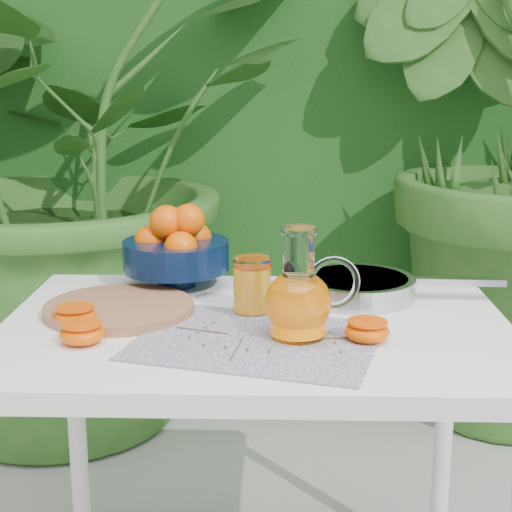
{
  "coord_description": "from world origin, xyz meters",
  "views": [
    {
      "loc": [
        -0.05,
        -1.49,
        1.24
      ],
      "look_at": [
        -0.09,
        -0.0,
        0.88
      ],
      "focal_mm": 55.0,
      "sensor_mm": 36.0,
      "label": 1
    }
  ],
  "objects_px": {
    "white_table": "(256,361)",
    "fruit_bowl": "(176,248)",
    "cutting_board": "(119,309)",
    "saute_pan": "(358,286)",
    "juice_pitcher": "(299,300)"
  },
  "relations": [
    {
      "from": "cutting_board",
      "to": "saute_pan",
      "type": "distance_m",
      "value": 0.51
    },
    {
      "from": "white_table",
      "to": "juice_pitcher",
      "type": "distance_m",
      "value": 0.2
    },
    {
      "from": "fruit_bowl",
      "to": "saute_pan",
      "type": "height_order",
      "value": "fruit_bowl"
    },
    {
      "from": "fruit_bowl",
      "to": "saute_pan",
      "type": "xyz_separation_m",
      "value": [
        0.41,
        -0.09,
        -0.06
      ]
    },
    {
      "from": "white_table",
      "to": "cutting_board",
      "type": "distance_m",
      "value": 0.3
    },
    {
      "from": "cutting_board",
      "to": "saute_pan",
      "type": "bearing_deg",
      "value": 13.87
    },
    {
      "from": "white_table",
      "to": "fruit_bowl",
      "type": "relative_size",
      "value": 3.29
    },
    {
      "from": "fruit_bowl",
      "to": "cutting_board",
      "type": "bearing_deg",
      "value": -113.31
    },
    {
      "from": "juice_pitcher",
      "to": "saute_pan",
      "type": "relative_size",
      "value": 0.46
    },
    {
      "from": "juice_pitcher",
      "to": "saute_pan",
      "type": "bearing_deg",
      "value": 63.04
    },
    {
      "from": "juice_pitcher",
      "to": "white_table",
      "type": "bearing_deg",
      "value": 132.5
    },
    {
      "from": "white_table",
      "to": "fruit_bowl",
      "type": "bearing_deg",
      "value": 125.7
    },
    {
      "from": "white_table",
      "to": "cutting_board",
      "type": "height_order",
      "value": "cutting_board"
    },
    {
      "from": "white_table",
      "to": "fruit_bowl",
      "type": "xyz_separation_m",
      "value": [
        -0.19,
        0.26,
        0.17
      ]
    },
    {
      "from": "fruit_bowl",
      "to": "white_table",
      "type": "bearing_deg",
      "value": -54.3
    }
  ]
}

